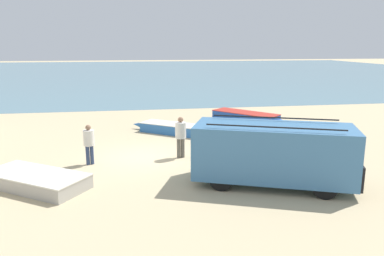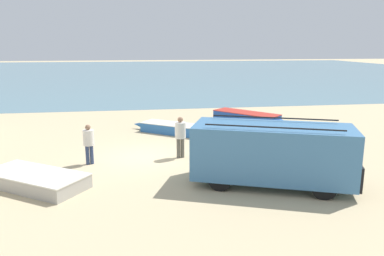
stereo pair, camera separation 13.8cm
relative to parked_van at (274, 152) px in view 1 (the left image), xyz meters
name	(u,v)px [view 1 (the left image)]	position (x,y,z in m)	size (l,w,h in m)	color
ground_plane	(145,157)	(-4.28, 3.96, -1.17)	(200.00, 200.00, 0.00)	tan
sea_water	(134,72)	(-4.28, 55.96, -1.17)	(120.00, 80.00, 0.01)	slate
parked_van	(274,152)	(0.00, 0.00, 0.00)	(5.80, 3.88, 2.25)	teal
fishing_rowboat_0	(174,129)	(-2.50, 8.19, -0.90)	(4.56, 3.67, 0.53)	#2D66AD
fishing_rowboat_1	(33,180)	(-8.19, 1.12, -0.92)	(4.25, 3.42, 0.50)	#ADA89E
fishing_rowboat_2	(248,117)	(2.42, 10.50, -0.87)	(4.12, 4.47, 0.61)	#234CA3
fisherman_0	(181,133)	(-2.75, 3.67, -0.10)	(0.47, 0.47, 1.79)	#5B564C
fisherman_1	(89,141)	(-6.52, 3.33, -0.18)	(0.43, 0.43, 1.65)	navy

